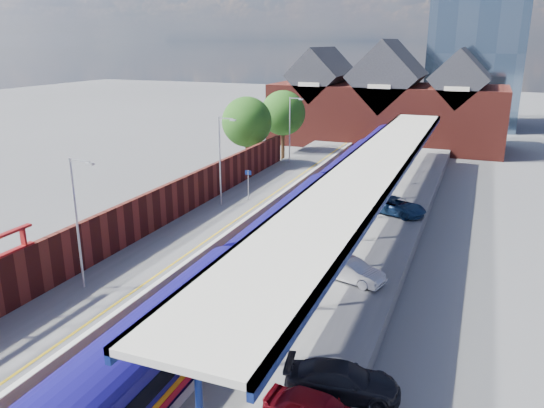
{
  "coord_description": "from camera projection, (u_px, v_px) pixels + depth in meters",
  "views": [
    {
      "loc": [
        12.25,
        -14.09,
        13.51
      ],
      "look_at": [
        -0.85,
        18.8,
        2.6
      ],
      "focal_mm": 35.0,
      "sensor_mm": 36.0,
      "label": 1
    }
  ],
  "objects": [
    {
      "name": "station_building",
      "position": [
        386.0,
        104.0,
        70.71
      ],
      "size": [
        30.0,
        12.12,
        13.78
      ],
      "color": "#5A1D17",
      "rests_on": "ground"
    },
    {
      "name": "rails",
      "position": [
        289.0,
        233.0,
        38.54
      ],
      "size": [
        4.51,
        76.0,
        0.14
      ],
      "color": "slate",
      "rests_on": "ground"
    },
    {
      "name": "right_platform",
      "position": [
        371.0,
        239.0,
        36.3
      ],
      "size": [
        6.0,
        76.0,
        1.0
      ],
      "primitive_type": "cube",
      "color": "#565659",
      "rests_on": "ground"
    },
    {
      "name": "parked_car_silver",
      "position": [
        351.0,
        270.0,
        28.69
      ],
      "size": [
        3.97,
        2.29,
        1.24
      ],
      "primitive_type": "imported",
      "rotation": [
        0.0,
        0.0,
        1.29
      ],
      "color": "silver",
      "rests_on": "right_platform"
    },
    {
      "name": "parked_car_blue",
      "position": [
        395.0,
        206.0,
        39.86
      ],
      "size": [
        5.04,
        3.55,
        1.28
      ],
      "primitive_type": "imported",
      "rotation": [
        0.0,
        0.0,
        1.23
      ],
      "color": "navy",
      "rests_on": "right_platform"
    },
    {
      "name": "left_platform",
      "position": [
        221.0,
        219.0,
        40.37
      ],
      "size": [
        5.0,
        76.0,
        1.0
      ],
      "primitive_type": "cube",
      "color": "#565659",
      "rests_on": "ground"
    },
    {
      "name": "lamp_post_b",
      "position": [
        78.0,
        216.0,
        26.92
      ],
      "size": [
        1.48,
        0.18,
        7.0
      ],
      "color": "#A5A8AA",
      "rests_on": "left_platform"
    },
    {
      "name": "platform_sign",
      "position": [
        248.0,
        180.0,
        43.1
      ],
      "size": [
        0.55,
        0.08,
        2.5
      ],
      "color": "#A5A8AA",
      "rests_on": "left_platform"
    },
    {
      "name": "parked_car_dark",
      "position": [
        342.0,
        381.0,
        19.39
      ],
      "size": [
        4.48,
        2.46,
        1.23
      ],
      "primitive_type": "imported",
      "rotation": [
        0.0,
        0.0,
        1.75
      ],
      "color": "black",
      "rests_on": "right_platform"
    },
    {
      "name": "lamp_post_d",
      "position": [
        291.0,
        126.0,
        55.33
      ],
      "size": [
        1.48,
        0.18,
        7.0
      ],
      "color": "#A5A8AA",
      "rests_on": "left_platform"
    },
    {
      "name": "coping_left",
      "position": [
        249.0,
        216.0,
        39.39
      ],
      "size": [
        0.3,
        76.0,
        0.05
      ],
      "primitive_type": "cube",
      "color": "silver",
      "rests_on": "left_platform"
    },
    {
      "name": "canopy",
      "position": [
        373.0,
        165.0,
        36.82
      ],
      "size": [
        4.5,
        52.0,
        4.48
      ],
      "color": "navy",
      "rests_on": "right_platform"
    },
    {
      "name": "lamp_post_c",
      "position": [
        221.0,
        156.0,
        41.13
      ],
      "size": [
        1.48,
        0.18,
        7.0
      ],
      "color": "#A5A8AA",
      "rests_on": "left_platform"
    },
    {
      "name": "coping_right",
      "position": [
        331.0,
        227.0,
        37.16
      ],
      "size": [
        0.3,
        76.0,
        0.05
      ],
      "primitive_type": "cube",
      "color": "silver",
      "rests_on": "right_platform"
    },
    {
      "name": "ground",
      "position": [
        327.0,
        199.0,
        47.45
      ],
      "size": [
        240.0,
        240.0,
        0.0
      ],
      "primitive_type": "plane",
      "color": "#5B5B5E",
      "rests_on": "ground"
    },
    {
      "name": "brick_wall",
      "position": [
        141.0,
        216.0,
        34.98
      ],
      "size": [
        0.35,
        50.0,
        3.86
      ],
      "color": "#5A1D17",
      "rests_on": "left_platform"
    },
    {
      "name": "yellow_line",
      "position": [
        242.0,
        216.0,
        39.6
      ],
      "size": [
        0.14,
        76.0,
        0.01
      ],
      "primitive_type": "cube",
      "color": "yellow",
      "rests_on": "left_platform"
    },
    {
      "name": "train",
      "position": [
        328.0,
        192.0,
        41.82
      ],
      "size": [
        3.06,
        65.94,
        3.45
      ],
      "color": "#130D5E",
      "rests_on": "ground"
    },
    {
      "name": "ballast_bed",
      "position": [
        289.0,
        234.0,
        38.56
      ],
      "size": [
        6.0,
        76.0,
        0.06
      ],
      "primitive_type": "cube",
      "color": "#473D33",
      "rests_on": "ground"
    },
    {
      "name": "tree_near",
      "position": [
        248.0,
        123.0,
        54.78
      ],
      "size": [
        5.2,
        5.2,
        8.1
      ],
      "color": "#382314",
      "rests_on": "ground"
    },
    {
      "name": "tree_far",
      "position": [
        284.0,
        114.0,
        61.53
      ],
      "size": [
        5.2,
        5.2,
        8.1
      ],
      "color": "#382314",
      "rests_on": "ground"
    }
  ]
}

